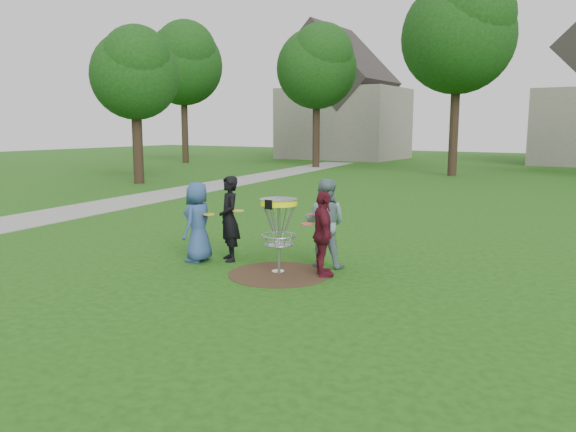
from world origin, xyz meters
The scene contains 11 objects.
ground centered at (0.00, 0.00, 0.00)m, with size 100.00×100.00×0.00m, color #19470F.
dirt_patch centered at (0.00, 0.00, 0.00)m, with size 1.80×1.80×0.01m, color #47331E.
concrete_path centered at (-10.00, 8.00, 0.01)m, with size 2.20×40.00×0.02m, color #9E9E99.
player_blue centered at (-1.84, -0.01, 0.77)m, with size 0.75×0.49×1.54m, color navy.
player_black centered at (-1.37, 0.36, 0.82)m, with size 0.60×0.39×1.65m, color black.
player_grey centered at (0.42, 0.92, 0.82)m, with size 0.80×0.62×1.64m, color slate.
player_maroon centered at (0.71, 0.30, 0.75)m, with size 0.87×0.36×1.49m, color #561321.
disc_on_grass centered at (-0.11, 0.14, 0.01)m, with size 0.22×0.22×0.02m, color white.
disc_golf_basket centered at (0.00, 0.00, 1.02)m, with size 0.66×0.67×1.38m.
held_discs centered at (-0.48, 0.28, 0.97)m, with size 2.23×0.89×0.11m.
tree_row centered at (0.44, 20.67, 6.21)m, with size 51.20×17.42×9.90m.
Camera 1 is at (5.20, -8.08, 2.59)m, focal length 35.00 mm.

